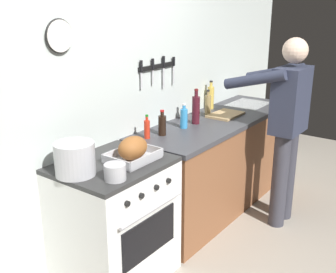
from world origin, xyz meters
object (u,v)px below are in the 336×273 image
Objects in this scene: bottle_vinegar at (208,104)px; bottle_hot_sauce at (147,129)px; cutting_board at (225,115)px; bottle_dish_soap at (184,118)px; stock_pot at (75,159)px; roasting_pan at (133,150)px; bottle_wine_red at (196,109)px; bottle_cooking_oil at (211,97)px; saucepan at (115,172)px; person_cook at (286,121)px; stove at (115,222)px; bottle_soy_sauce at (162,125)px.

bottle_hot_sauce is at bearing 179.39° from bottle_vinegar.
bottle_dish_soap is (-0.57, 0.09, 0.08)m from cutting_board.
roasting_pan is at bearing -18.25° from stock_pot.
bottle_vinegar is at bearing 12.50° from bottle_wine_red.
bottle_cooking_oil is at bearing 59.70° from cutting_board.
roasting_pan is 1.59m from bottle_cooking_oil.
bottle_hot_sauce is at bearing 25.53° from saucepan.
saucepan is 0.48× the size of bottle_cooking_oil.
person_cook is 1.23m from bottle_hot_sauce.
stock_pot is 1.74m from bottle_vinegar.
cutting_board is at bearing -120.30° from bottle_cooking_oil.
stove is 4.29× the size of bottle_soy_sauce.
bottle_cooking_oil is (1.87, 0.45, 0.07)m from saucepan.
saucepan is (-1.70, 0.41, -0.00)m from person_cook.
cutting_board is at bearing -64.65° from bottle_vinegar.
stove is at bearing -174.61° from bottle_vinegar.
stock_pot is 1.05× the size of bottle_vinegar.
bottle_wine_red is (-0.39, 0.08, 0.12)m from cutting_board.
stock_pot is 0.81× the size of bottle_wine_red.
stock_pot is at bearing -177.07° from bottle_vinegar.
bottle_soy_sauce reaches higher than saucepan.
bottle_dish_soap is at bearing 177.56° from bottle_wine_red.
bottle_soy_sauce is (-0.27, 0.03, -0.00)m from bottle_dish_soap.
cutting_board is 0.58m from bottle_dish_soap.
saucepan is at bearing -168.36° from bottle_wine_red.
stock_pot is (-1.79, 0.67, 0.05)m from person_cook.
bottle_hot_sauce is (0.74, 0.35, 0.03)m from saucepan.
bottle_soy_sauce is (0.14, -0.04, 0.01)m from bottle_hot_sauce.
roasting_pan is (-1.39, 0.54, 0.02)m from person_cook.
bottle_dish_soap is 1.03× the size of bottle_soy_sauce.
roasting_pan is at bearing -162.14° from bottle_soy_sauce.
cutting_board is 0.19m from bottle_vinegar.
person_cook is 0.76m from bottle_vinegar.
roasting_pan is at bearing -169.51° from bottle_dish_soap.
stove is 4.66× the size of bottle_hot_sauce.
person_cook is 12.26× the size of saucepan.
stock_pot is 1.21× the size of bottle_soy_sauce.
bottle_cooking_oil reaches higher than roasting_pan.
stock_pot is at bearing 177.91° from cutting_board.
bottle_vinegar is 0.91m from bottle_hot_sauce.
bottle_cooking_oil reaches higher than cutting_board.
roasting_pan is (0.12, -0.08, 0.53)m from stove.
bottle_dish_soap reaches higher than bottle_hot_sauce.
stove is 1.28m from bottle_wine_red.
bottle_wine_red is (-0.54, -0.17, 0.01)m from bottle_cooking_oil.
bottle_vinegar is 1.12× the size of bottle_dish_soap.
person_cook reaches higher than stock_pot.
bottle_cooking_oil is at bearing 5.59° from stock_pot.
saucepan is 0.63× the size of bottle_dish_soap.
cutting_board is 1.15× the size of bottle_wine_red.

